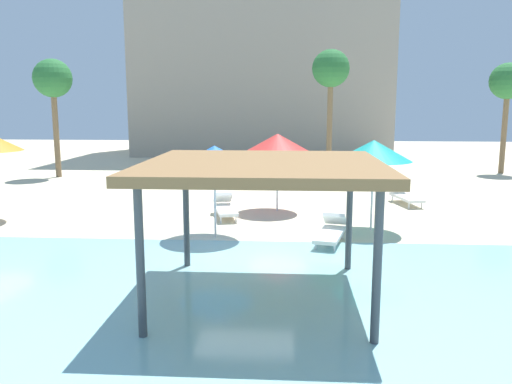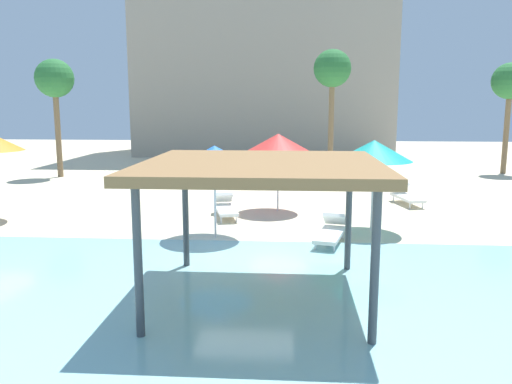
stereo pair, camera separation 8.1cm
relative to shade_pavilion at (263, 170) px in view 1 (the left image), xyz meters
name	(u,v)px [view 1 (the left image)]	position (x,y,z in m)	size (l,w,h in m)	color
ground_plane	(244,259)	(-0.59, 2.54, -2.50)	(80.00, 80.00, 0.00)	beige
lagoon_water	(211,368)	(-0.59, -2.71, -2.48)	(44.00, 13.50, 0.04)	#8CC6CC
shade_pavilion	(263,170)	(0.00, 0.00, 0.00)	(4.35, 4.35, 2.66)	#42474C
beach_umbrella_red_0	(278,142)	(0.09, 8.29, -0.10)	(2.13, 2.13, 2.69)	silver
beach_umbrella_blue_2	(214,156)	(-1.55, 4.50, -0.22)	(2.14, 2.14, 2.58)	silver
beach_umbrella_teal_4	(374,151)	(2.92, 5.61, -0.13)	(2.20, 2.20, 2.67)	silver
lounge_chair_0	(331,231)	(1.63, 4.12, -2.17)	(1.04, 1.99, 0.74)	white
lounge_chair_1	(405,195)	(4.83, 9.83, -2.17)	(1.00, 1.98, 0.74)	white
lounge_chair_2	(225,207)	(-1.61, 7.18, -2.17)	(1.05, 1.99, 0.74)	white
palm_tree_0	(508,83)	(11.93, 18.90, 2.24)	(1.90, 1.90, 5.82)	brown
palm_tree_2	(331,72)	(2.57, 17.49, 2.80)	(1.90, 1.90, 6.41)	brown
palm_tree_3	(53,81)	(-11.25, 16.01, 2.31)	(1.90, 1.90, 5.89)	brown
hotel_block_0	(263,7)	(-1.51, 30.72, 8.28)	(18.15, 10.01, 21.55)	#9E9384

